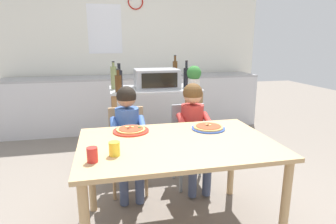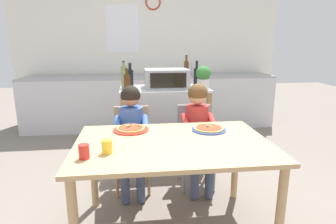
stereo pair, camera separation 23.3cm
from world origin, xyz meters
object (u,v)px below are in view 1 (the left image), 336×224
at_px(bottle_brown_beer, 114,77).
at_px(bottle_slim_sauce, 175,72).
at_px(pizza_plate_red_rimmed, 131,130).
at_px(drinking_cup_red, 92,155).
at_px(dining_chair_right, 190,138).
at_px(child_in_red_shirt, 194,124).
at_px(kitchen_island_cart, 155,112).
at_px(dining_table, 177,153).
at_px(bottle_clear_vinegar, 186,77).
at_px(bottle_squat_spirits, 118,83).
at_px(dining_chair_left, 128,143).
at_px(drinking_cup_yellow, 114,149).
at_px(toaster_oven, 157,78).
at_px(child_in_blue_striped_shirt, 128,129).
at_px(pizza_plate_blue_rimmed, 208,128).
at_px(potted_herb_plant, 194,77).
at_px(bottle_dark_olive_oil, 119,78).

xyz_separation_m(bottle_brown_beer, bottle_slim_sauce, (0.78, 0.18, 0.02)).
height_order(bottle_brown_beer, pizza_plate_red_rimmed, bottle_brown_beer).
distance_m(pizza_plate_red_rimmed, drinking_cup_red, 0.62).
height_order(dining_chair_right, child_in_red_shirt, child_in_red_shirt).
relative_size(kitchen_island_cart, child_in_red_shirt, 1.02).
bearing_deg(dining_table, bottle_clear_vinegar, 71.30).
bearing_deg(pizza_plate_red_rimmed, bottle_brown_beer, 93.97).
height_order(kitchen_island_cart, bottle_squat_spirits, bottle_squat_spirits).
bearing_deg(dining_chair_right, dining_chair_left, 179.83).
bearing_deg(drinking_cup_yellow, bottle_slim_sauce, 64.79).
relative_size(kitchen_island_cart, bottle_brown_beer, 3.30).
relative_size(bottle_clear_vinegar, drinking_cup_red, 3.46).
xyz_separation_m(toaster_oven, pizza_plate_red_rimmed, (-0.42, -1.13, -0.27)).
height_order(kitchen_island_cart, drinking_cup_yellow, kitchen_island_cart).
xyz_separation_m(bottle_squat_spirits, child_in_blue_striped_shirt, (0.04, -0.61, -0.35)).
bearing_deg(bottle_brown_beer, bottle_squat_spirits, -80.60).
distance_m(drinking_cup_yellow, drinking_cup_red, 0.15).
xyz_separation_m(dining_chair_left, pizza_plate_blue_rimmed, (0.64, -0.51, 0.27)).
distance_m(bottle_squat_spirits, pizza_plate_red_rimmed, 0.96).
height_order(bottle_slim_sauce, potted_herb_plant, bottle_slim_sauce).
relative_size(toaster_oven, dining_table, 0.37).
distance_m(bottle_dark_olive_oil, dining_table, 1.67).
distance_m(bottle_dark_olive_oil, drinking_cup_yellow, 1.78).
bearing_deg(drinking_cup_yellow, toaster_oven, 70.26).
height_order(potted_herb_plant, drinking_cup_yellow, potted_herb_plant).
xyz_separation_m(bottle_clear_vinegar, drinking_cup_yellow, (-0.94, -1.58, -0.25)).
height_order(dining_table, drinking_cup_red, drinking_cup_red).
bearing_deg(dining_chair_right, pizza_plate_red_rimmed, -145.74).
relative_size(kitchen_island_cart, dining_chair_right, 1.31).
distance_m(bottle_slim_sauce, potted_herb_plant, 0.43).
xyz_separation_m(child_in_blue_striped_shirt, drinking_cup_red, (-0.28, -0.87, 0.12)).
bearing_deg(bottle_brown_beer, dining_chair_left, -83.62).
bearing_deg(kitchen_island_cart, drinking_cup_yellow, -108.89).
relative_size(bottle_brown_beer, child_in_red_shirt, 0.31).
bearing_deg(pizza_plate_red_rimmed, dining_table, -45.41).
distance_m(dining_table, child_in_red_shirt, 0.71).
relative_size(dining_chair_left, dining_chair_right, 1.00).
height_order(bottle_clear_vinegar, child_in_red_shirt, bottle_clear_vinegar).
distance_m(bottle_squat_spirits, bottle_slim_sauce, 0.85).
distance_m(bottle_slim_sauce, pizza_plate_red_rimmed, 1.54).
relative_size(bottle_slim_sauce, child_in_red_shirt, 0.36).
height_order(toaster_oven, pizza_plate_red_rimmed, toaster_oven).
bearing_deg(potted_herb_plant, dining_chair_right, -110.85).
relative_size(bottle_brown_beer, dining_chair_right, 0.40).
relative_size(toaster_oven, child_in_red_shirt, 0.50).
relative_size(dining_chair_left, drinking_cup_yellow, 8.88).
bearing_deg(bottle_squat_spirits, kitchen_island_cart, 24.36).
bearing_deg(pizza_plate_blue_rimmed, kitchen_island_cart, 101.54).
bearing_deg(kitchen_island_cart, bottle_dark_olive_oil, 158.26).
height_order(potted_herb_plant, dining_chair_right, potted_herb_plant).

